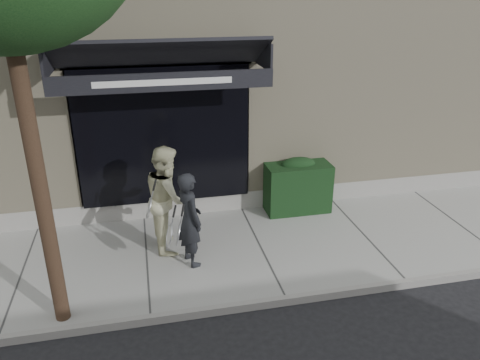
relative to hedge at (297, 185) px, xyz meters
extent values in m
plane|color=black|center=(-1.10, -1.25, -0.66)|extent=(80.00, 80.00, 0.00)
cube|color=#A1A09B|center=(-1.10, -1.25, -0.60)|extent=(20.00, 3.00, 0.12)
cube|color=gray|center=(-1.10, -2.80, -0.59)|extent=(20.00, 0.10, 0.14)
cube|color=#C5B896|center=(-1.10, 3.75, 2.09)|extent=(14.00, 7.00, 5.50)
cube|color=gray|center=(-1.10, 0.45, -0.41)|extent=(14.02, 0.42, 0.50)
cube|color=black|center=(-2.60, 0.30, 1.14)|extent=(3.20, 0.30, 2.60)
cube|color=gray|center=(-4.20, 0.45, 1.14)|extent=(0.08, 0.40, 2.60)
cube|color=gray|center=(-1.00, 0.45, 1.14)|extent=(0.08, 0.40, 2.60)
cube|color=gray|center=(-2.60, 0.45, 2.48)|extent=(3.36, 0.40, 0.12)
cube|color=black|center=(-2.60, -0.25, 2.74)|extent=(3.60, 1.03, 0.55)
cube|color=black|center=(-2.60, -0.75, 2.35)|extent=(3.60, 0.05, 0.30)
cube|color=white|center=(-2.60, -0.78, 2.35)|extent=(2.20, 0.01, 0.10)
cube|color=black|center=(-4.38, -0.25, 2.66)|extent=(0.04, 1.00, 0.45)
cube|color=black|center=(-0.82, -0.25, 2.66)|extent=(0.04, 1.00, 0.45)
cube|color=black|center=(0.00, 0.00, -0.04)|extent=(1.30, 0.70, 1.00)
ellipsoid|color=black|center=(0.00, 0.00, 0.46)|extent=(0.71, 0.38, 0.27)
cylinder|color=black|center=(-4.30, -2.55, 1.74)|extent=(0.20, 0.20, 4.80)
imported|color=black|center=(-2.36, -1.53, 0.27)|extent=(0.56, 0.68, 1.62)
torus|color=silver|center=(-2.58, -1.88, 0.22)|extent=(0.12, 0.31, 0.30)
cylinder|color=silver|center=(-2.58, -1.88, 0.22)|extent=(0.09, 0.28, 0.27)
cylinder|color=silver|center=(-2.58, -1.88, 0.22)|extent=(0.18, 0.04, 0.06)
cylinder|color=black|center=(-2.58, -1.88, 0.22)|extent=(0.20, 0.06, 0.07)
torus|color=silver|center=(-2.72, -1.88, 0.21)|extent=(0.12, 0.31, 0.30)
cylinder|color=silver|center=(-2.72, -1.88, 0.21)|extent=(0.09, 0.27, 0.26)
cylinder|color=silver|center=(-2.72, -1.88, 0.21)|extent=(0.18, 0.03, 0.06)
cylinder|color=black|center=(-2.72, -1.88, 0.21)|extent=(0.20, 0.05, 0.08)
imported|color=beige|center=(-2.66, -0.92, 0.40)|extent=(0.72, 0.92, 1.87)
torus|color=silver|center=(-2.99, -1.22, 0.39)|extent=(0.12, 0.31, 0.30)
cylinder|color=silver|center=(-2.99, -1.22, 0.39)|extent=(0.09, 0.27, 0.26)
cylinder|color=silver|center=(-2.99, -1.22, 0.39)|extent=(0.18, 0.03, 0.07)
cylinder|color=black|center=(-2.99, -1.22, 0.39)|extent=(0.20, 0.04, 0.09)
camera|label=1|loc=(-3.01, -8.27, 3.81)|focal=35.00mm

